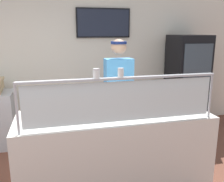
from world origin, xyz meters
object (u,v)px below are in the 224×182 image
pizza_server (130,107)px  parmesan_shaker (96,74)px  pepper_flake_shaker (121,73)px  worker_figure (119,94)px  drink_fridge (187,82)px  pizza_tray (128,109)px

pizza_server → parmesan_shaker: 0.80m
pepper_flake_shaker → worker_figure: 1.14m
parmesan_shaker → pepper_flake_shaker: 0.24m
pizza_server → pepper_flake_shaker: pepper_flake_shaker is taller
worker_figure → drink_fridge: bearing=30.6°
pizza_tray → worker_figure: size_ratio=0.25×
pizza_server → drink_fridge: drink_fridge is taller
parmesan_shaker → pepper_flake_shaker: size_ratio=1.04×
worker_figure → pizza_tray: bearing=-94.8°
pizza_tray → pizza_server: (0.03, -0.02, 0.02)m
pizza_server → worker_figure: bearing=76.8°
pepper_flake_shaker → pizza_tray: bearing=63.4°
parmesan_shaker → pepper_flake_shaker: parmesan_shaker is taller
pizza_server → worker_figure: size_ratio=0.16×
pizza_server → worker_figure: worker_figure is taller
parmesan_shaker → drink_fridge: (2.13, 1.97, -0.58)m
drink_fridge → pizza_server: bearing=-136.7°
pizza_server → pepper_flake_shaker: (-0.24, -0.41, 0.48)m
pizza_server → pepper_flake_shaker: 0.68m
pizza_server → pepper_flake_shaker: bearing=-131.3°
worker_figure → drink_fridge: 1.90m
parmesan_shaker → pizza_tray: bearing=43.7°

